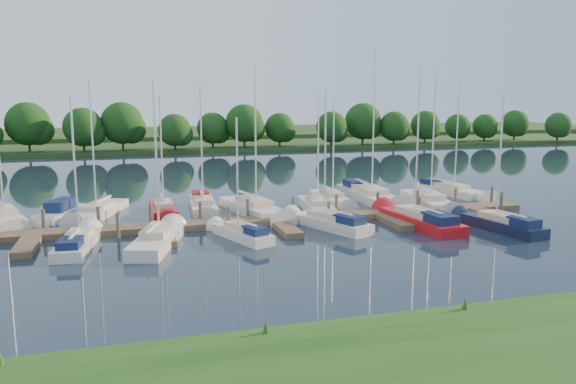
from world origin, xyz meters
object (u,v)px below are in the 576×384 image
object	(u,v)px
sailboat_n_5	(255,211)
motorboat	(60,214)
sailboat_n_0	(4,220)
sailboat_s_2	(241,234)
dock	(278,222)

from	to	relation	value
sailboat_n_5	motorboat	bearing A→B (deg)	-22.42
sailboat_n_0	motorboat	bearing A→B (deg)	169.31
motorboat	sailboat_n_5	distance (m)	14.41
sailboat_s_2	motorboat	bearing A→B (deg)	120.21
dock	sailboat_s_2	bearing A→B (deg)	-135.71
motorboat	sailboat_s_2	xyz separation A→B (m)	(11.68, -9.59, -0.05)
dock	sailboat_n_5	distance (m)	4.09
sailboat_n_0	sailboat_s_2	bearing A→B (deg)	130.20
dock	sailboat_s_2	world-z (taller)	sailboat_s_2
dock	sailboat_n_5	xyz separation A→B (m)	(-0.76, 4.02, 0.08)
sailboat_n_0	sailboat_s_2	xyz separation A→B (m)	(15.40, -9.02, 0.04)
sailboat_n_0	sailboat_s_2	distance (m)	17.84
dock	motorboat	size ratio (longest dim) A/B	7.00
dock	sailboat_n_5	size ratio (longest dim) A/B	3.37
dock	motorboat	world-z (taller)	motorboat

